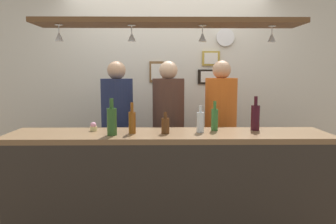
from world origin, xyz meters
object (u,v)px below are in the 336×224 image
person_left_navy_shirt (117,123)px  picture_frame_upper_small (211,58)px  wall_clock (225,37)px  picture_frame_lower_pair (210,77)px  bottle_beer_brown_stubby (165,125)px  bottle_beer_green_import (215,119)px  person_middle_brown_shirt (168,123)px  bottle_beer_amber_tall (132,122)px  bottle_wine_dark_red (255,117)px  picture_frame_crest (157,72)px  bottle_soda_clear (200,121)px  person_right_orange_shirt (221,122)px  bottle_champagne_green (112,121)px  cupcake (93,127)px

person_left_navy_shirt → picture_frame_upper_small: (1.09, 0.65, 0.72)m
wall_clock → picture_frame_lower_pair: bearing=178.1°
person_left_navy_shirt → wall_clock: bearing=27.0°
bottle_beer_brown_stubby → bottle_beer_green_import: bearing=17.3°
wall_clock → bottle_beer_brown_stubby: bearing=-117.7°
person_middle_brown_shirt → bottle_beer_amber_tall: size_ratio=6.39×
bottle_wine_dark_red → bottle_beer_green_import: 0.36m
bottle_wine_dark_red → picture_frame_crest: 1.62m
bottle_beer_amber_tall → bottle_soda_clear: bearing=4.9°
person_right_orange_shirt → bottle_beer_brown_stubby: bearing=-127.3°
picture_frame_crest → person_left_navy_shirt: bearing=-122.2°
picture_frame_upper_small → picture_frame_crest: bearing=180.0°
bottle_wine_dark_red → picture_frame_upper_small: bearing=99.4°
person_middle_brown_shirt → bottle_champagne_green: (-0.47, -0.85, 0.15)m
picture_frame_lower_pair → bottle_champagne_green: bearing=-123.7°
person_middle_brown_shirt → wall_clock: (0.72, 0.65, 0.97)m
bottle_champagne_green → picture_frame_upper_small: size_ratio=1.36×
bottle_beer_amber_tall → picture_frame_upper_small: size_ratio=1.18×
picture_frame_upper_small → bottle_beer_brown_stubby: bearing=-111.9°
bottle_beer_brown_stubby → bottle_beer_green_import: size_ratio=0.69×
person_right_orange_shirt → picture_frame_lower_pair: bearing=92.9°
bottle_wine_dark_red → picture_frame_crest: bearing=124.7°
picture_frame_upper_small → picture_frame_lower_pair: bearing=180.0°
bottle_beer_green_import → wall_clock: size_ratio=1.18×
cupcake → picture_frame_crest: picture_frame_crest is taller
person_middle_brown_shirt → bottle_soda_clear: size_ratio=7.23×
bottle_beer_green_import → cupcake: 1.06m
person_middle_brown_shirt → bottle_beer_green_import: person_middle_brown_shirt is taller
bottle_wine_dark_red → picture_frame_upper_small: picture_frame_upper_small is taller
person_left_navy_shirt → bottle_beer_brown_stubby: size_ratio=9.22×
cupcake → bottle_beer_brown_stubby: bearing=-11.1°
bottle_soda_clear → bottle_beer_green_import: bearing=30.3°
bottle_beer_green_import → picture_frame_crest: bearing=112.2°
person_left_navy_shirt → person_middle_brown_shirt: person_middle_brown_shirt is taller
bottle_beer_green_import → wall_clock: 1.58m
bottle_wine_dark_red → wall_clock: size_ratio=1.36×
cupcake → picture_frame_crest: 1.50m
bottle_soda_clear → wall_clock: 1.68m
cupcake → picture_frame_upper_small: 1.90m
wall_clock → cupcake: bearing=-136.5°
bottle_beer_amber_tall → wall_clock: size_ratio=1.18×
person_middle_brown_shirt → bottle_soda_clear: 0.79m
bottle_beer_brown_stubby → picture_frame_upper_small: size_ratio=0.82×
cupcake → picture_frame_upper_small: size_ratio=0.35×
cupcake → picture_frame_upper_small: bearing=47.5°
person_right_orange_shirt → bottle_champagne_green: person_right_orange_shirt is taller
person_right_orange_shirt → picture_frame_crest: picture_frame_crest is taller
cupcake → bottle_beer_amber_tall: bearing=-18.5°
bottle_soda_clear → picture_frame_upper_small: bearing=78.5°
person_right_orange_shirt → bottle_soda_clear: 0.80m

